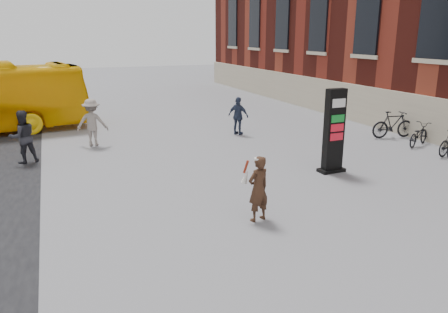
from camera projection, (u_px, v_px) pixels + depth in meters
name	position (u px, v px, depth m)	size (l,w,h in m)	color
ground	(256.00, 208.00, 10.89)	(100.00, 100.00, 0.00)	#9E9EA3
info_pylon	(334.00, 131.00, 13.39)	(0.85, 0.45, 2.61)	black
woman	(258.00, 188.00, 9.95)	(0.68, 0.65, 1.55)	#331F12
pedestrian_a	(23.00, 137.00, 14.48)	(0.86, 0.67, 1.77)	#2A2A31
pedestrian_b	(92.00, 122.00, 16.72)	(1.17, 0.67, 1.81)	gray
pedestrian_c	(238.00, 116.00, 18.61)	(0.95, 0.39, 1.62)	#2B354F
bike_6	(419.00, 135.00, 16.86)	(0.58, 1.65, 0.87)	black
bike_7	(393.00, 125.00, 18.07)	(0.53, 1.87, 1.12)	black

